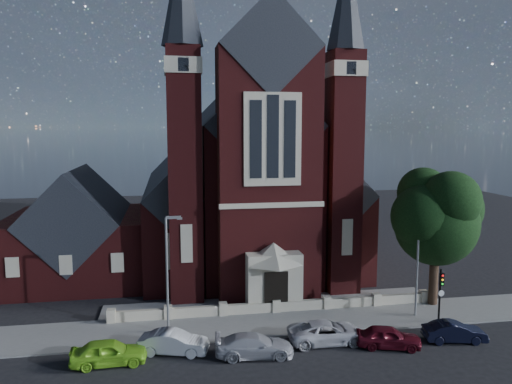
% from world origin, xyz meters
% --- Properties ---
extents(ground, '(120.00, 120.00, 0.00)m').
position_xyz_m(ground, '(0.00, 15.00, 0.00)').
color(ground, black).
rests_on(ground, ground).
extents(pavement_strip, '(60.00, 5.00, 0.12)m').
position_xyz_m(pavement_strip, '(0.00, 4.50, 0.00)').
color(pavement_strip, slate).
rests_on(pavement_strip, ground).
extents(forecourt_paving, '(26.00, 3.00, 0.14)m').
position_xyz_m(forecourt_paving, '(0.00, 8.50, 0.00)').
color(forecourt_paving, slate).
rests_on(forecourt_paving, ground).
extents(forecourt_wall, '(24.00, 0.40, 0.90)m').
position_xyz_m(forecourt_wall, '(0.00, 6.50, 0.00)').
color(forecourt_wall, '#BEB597').
rests_on(forecourt_wall, ground).
extents(church, '(20.01, 34.90, 29.20)m').
position_xyz_m(church, '(-0.00, 22.94, 8.19)').
color(church, '#4D1414').
rests_on(church, ground).
extents(parish_hall, '(12.00, 12.20, 10.24)m').
position_xyz_m(parish_hall, '(-16.00, 18.00, 4.01)').
color(parish_hall, '#4D1414').
rests_on(parish_hall, ground).
extents(street_tree, '(6.40, 6.60, 10.70)m').
position_xyz_m(street_tree, '(12.60, 5.71, 6.96)').
color(street_tree, black).
rests_on(street_tree, ground).
extents(street_lamp_left, '(1.16, 0.22, 8.09)m').
position_xyz_m(street_lamp_left, '(-7.91, 4.00, 4.60)').
color(street_lamp_left, gray).
rests_on(street_lamp_left, ground).
extents(street_lamp_right, '(1.16, 0.22, 8.09)m').
position_xyz_m(street_lamp_right, '(10.09, 4.00, 4.60)').
color(street_lamp_right, gray).
rests_on(street_lamp_right, ground).
extents(traffic_signal, '(0.28, 0.42, 4.00)m').
position_xyz_m(traffic_signal, '(11.00, 2.43, 2.58)').
color(traffic_signal, black).
rests_on(traffic_signal, ground).
extents(car_lime_van, '(4.47, 1.93, 1.50)m').
position_xyz_m(car_lime_van, '(-11.45, 0.14, 0.75)').
color(car_lime_van, '#82CD29').
rests_on(car_lime_van, ground).
extents(car_silver_a, '(4.51, 2.53, 1.41)m').
position_xyz_m(car_silver_a, '(-7.67, 0.97, 0.70)').
color(car_silver_a, '#B6BABE').
rests_on(car_silver_a, ground).
extents(car_silver_b, '(4.95, 2.38, 1.39)m').
position_xyz_m(car_silver_b, '(-2.82, -0.31, 0.70)').
color(car_silver_b, '#AEAFB6').
rests_on(car_silver_b, ground).
extents(car_white_suv, '(5.14, 2.44, 1.42)m').
position_xyz_m(car_white_suv, '(2.17, 0.81, 0.71)').
color(car_white_suv, silver).
rests_on(car_white_suv, ground).
extents(car_dark_red, '(4.36, 2.72, 1.38)m').
position_xyz_m(car_dark_red, '(5.78, -0.54, 0.69)').
color(car_dark_red, '#520E1A').
rests_on(car_dark_red, ground).
extents(car_navy, '(4.17, 2.04, 1.32)m').
position_xyz_m(car_navy, '(10.39, -0.47, 0.66)').
color(car_navy, black).
rests_on(car_navy, ground).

